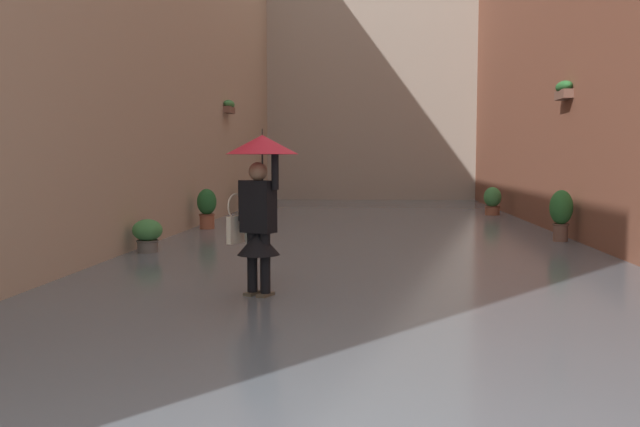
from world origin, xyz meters
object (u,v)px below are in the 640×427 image
Objects in this scene: potted_plant_far_left at (492,201)px; potted_plant_far_right at (250,197)px; potted_plant_mid_left at (561,213)px; potted_plant_near_right at (148,235)px; potted_plant_mid_right at (207,208)px; person_wading at (260,189)px.

potted_plant_far_right is (7.05, -0.18, 0.07)m from potted_plant_far_left.
potted_plant_mid_left is 1.23× the size of potted_plant_far_left.
potted_plant_far_left is 7.05m from potted_plant_far_right.
potted_plant_near_right is at bearing 49.21° from potted_plant_far_left.
potted_plant_near_right is 0.65× the size of potted_plant_mid_right.
potted_plant_near_right is at bearing 89.29° from potted_plant_mid_right.
person_wading reaches higher than potted_plant_near_right.
potted_plant_mid_left is 1.12× the size of potted_plant_far_right.
potted_plant_far_right reaches higher than potted_plant_near_right.
potted_plant_far_right is at bearing -1.45° from potted_plant_far_left.
potted_plant_mid_left reaches higher than potted_plant_near_right.
person_wading is 1.89× the size of potted_plant_mid_left.
potted_plant_near_right is 8.57m from potted_plant_far_right.
potted_plant_mid_right is 0.92× the size of potted_plant_mid_left.
potted_plant_far_right is at bearing -41.38° from potted_plant_mid_left.
potted_plant_near_right is 3.96m from potted_plant_mid_right.
potted_plant_mid_right reaches higher than potted_plant_far_right.
potted_plant_mid_left is 9.70m from potted_plant_far_right.
potted_plant_mid_left is 6.24m from potted_plant_far_left.
potted_plant_mid_right is at bearing 31.67° from potted_plant_far_left.
person_wading is at bearing 48.95° from potted_plant_mid_left.
potted_plant_mid_right is at bearing -90.71° from potted_plant_near_right.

